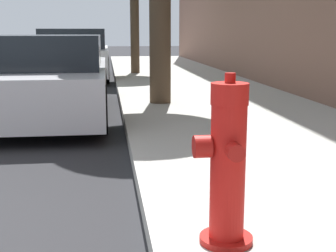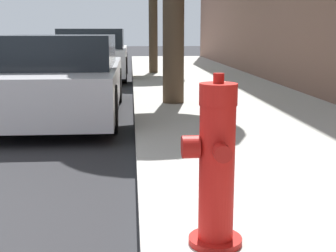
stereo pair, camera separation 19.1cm
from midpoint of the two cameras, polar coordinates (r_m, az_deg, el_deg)
fire_hydrant at (r=2.56m, az=7.99°, el=-4.99°), size 0.34×0.35×0.95m
parked_car_near at (r=7.44m, az=-12.17°, el=5.89°), size 1.80×4.45×1.25m
parked_car_mid at (r=13.38m, az=-8.63°, el=8.62°), size 1.85×4.40×1.37m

